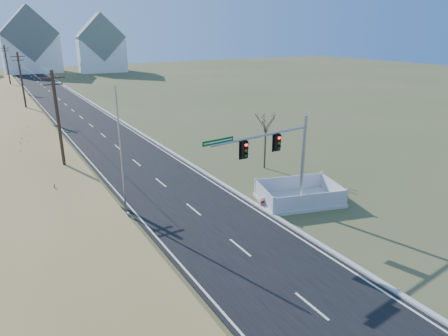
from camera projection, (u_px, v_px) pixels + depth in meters
ground at (222, 234)px, 24.66m from camera, size 260.00×260.00×0.00m
road at (68, 106)px, 65.25m from camera, size 8.00×180.00×0.06m
curb at (93, 104)px, 67.23m from camera, size 0.30×180.00×0.18m
utility_pole_near at (59, 125)px, 32.17m from camera, size 1.80×0.26×9.00m
utility_pole_mid at (22, 84)px, 56.53m from camera, size 1.80×0.26×9.00m
utility_pole_far at (8, 67)px, 80.90m from camera, size 1.80×0.26×9.00m
condo_n at (30, 45)px, 114.08m from camera, size 15.27×10.20×18.54m
condo_ne at (101, 48)px, 116.51m from camera, size 14.12×10.51×16.52m
traffic_signal_mast at (284, 158)px, 25.66m from camera, size 8.34×1.18×6.67m
fence_enclosure at (299, 198)px, 29.26m from camera, size 6.63×5.37×1.31m
open_sign at (263, 202)px, 28.32m from camera, size 0.56×0.11×0.70m
flagpole at (122, 167)px, 25.97m from camera, size 0.39×0.39×8.73m
bare_tree at (266, 121)px, 34.94m from camera, size 2.04×2.04×5.40m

